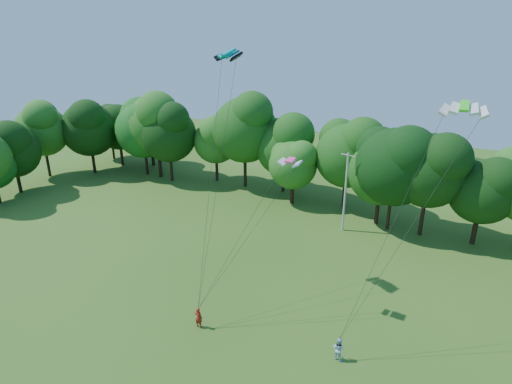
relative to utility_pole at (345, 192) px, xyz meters
The scene contains 8 objects.
utility_pole is the anchor object (origin of this frame).
kite_flyer_left 21.33m from the utility_pole, 99.88° to the right, with size 0.58×0.38×1.59m, color maroon.
kite_flyer_right 19.99m from the utility_pole, 72.26° to the right, with size 0.76×0.59×1.56m, color #ADCBF1.
kite_teal 19.88m from the utility_pole, 114.26° to the right, with size 2.70×1.97×0.58m.
kite_green 19.26m from the utility_pole, 48.91° to the right, with size 2.63×1.28×0.61m.
kite_pink 16.57m from the utility_pole, 88.17° to the right, with size 1.63×0.79×0.25m.
tree_back_west 33.71m from the utility_pole, behind, with size 9.15×9.15×13.31m.
tree_back_center 6.26m from the utility_pole, 34.18° to the left, with size 8.99×8.99×13.08m.
Camera 1 is at (11.85, -9.00, 18.72)m, focal length 28.00 mm.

